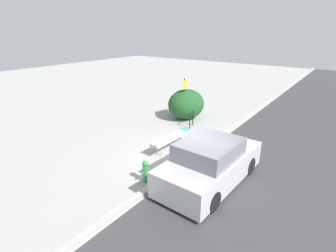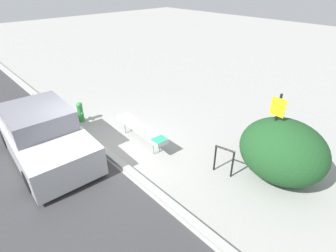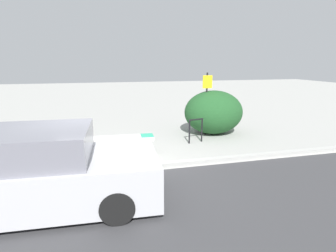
{
  "view_description": "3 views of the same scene",
  "coord_description": "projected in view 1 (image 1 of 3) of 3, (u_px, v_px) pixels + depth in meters",
  "views": [
    {
      "loc": [
        -8.05,
        -4.58,
        4.78
      ],
      "look_at": [
        0.5,
        1.55,
        0.86
      ],
      "focal_mm": 28.0,
      "sensor_mm": 36.0,
      "label": 1
    },
    {
      "loc": [
        6.09,
        -3.01,
        4.71
      ],
      "look_at": [
        1.08,
        1.61,
        0.78
      ],
      "focal_mm": 28.0,
      "sensor_mm": 36.0,
      "label": 2
    },
    {
      "loc": [
        0.04,
        -6.22,
        2.68
      ],
      "look_at": [
        1.57,
        -0.01,
        1.11
      ],
      "focal_mm": 28.0,
      "sensor_mm": 36.0,
      "label": 3
    }
  ],
  "objects": [
    {
      "name": "shrub_hedge",
      "position": [
        186.0,
        104.0,
        14.65
      ],
      "size": [
        2.22,
        1.92,
        1.64
      ],
      "color": "#1E4C23",
      "rests_on": "ground_plane"
    },
    {
      "name": "bike_rack",
      "position": [
        191.0,
        118.0,
        13.42
      ],
      "size": [
        0.55,
        0.18,
        0.83
      ],
      "rotation": [
        0.0,
        0.0,
        0.23
      ],
      "color": "black",
      "rests_on": "ground_plane"
    },
    {
      "name": "ground_plane",
      "position": [
        193.0,
        158.0,
        10.3
      ],
      "size": [
        60.0,
        60.0,
        0.0
      ],
      "primitive_type": "plane",
      "color": "#9E9E99"
    },
    {
      "name": "curb",
      "position": [
        193.0,
        157.0,
        10.27
      ],
      "size": [
        60.0,
        0.2,
        0.13
      ],
      "color": "#A8A8A3",
      "rests_on": "ground_plane"
    },
    {
      "name": "parked_car_near",
      "position": [
        210.0,
        163.0,
        8.5
      ],
      "size": [
        4.22,
        2.0,
        1.51
      ],
      "rotation": [
        0.0,
        0.0,
        -0.05
      ],
      "color": "black",
      "rests_on": "ground_plane"
    },
    {
      "name": "bench",
      "position": [
        172.0,
        137.0,
        10.97
      ],
      "size": [
        2.31,
        0.54,
        0.57
      ],
      "rotation": [
        0.0,
        0.0,
        -0.05
      ],
      "color": "#99999E",
      "rests_on": "ground_plane"
    },
    {
      "name": "fire_hydrant",
      "position": [
        146.0,
        170.0,
        8.6
      ],
      "size": [
        0.36,
        0.22,
        0.77
      ],
      "color": "#338C3F",
      "rests_on": "ground_plane"
    },
    {
      "name": "sign_post",
      "position": [
        184.0,
        96.0,
        14.17
      ],
      "size": [
        0.36,
        0.08,
        2.3
      ],
      "color": "black",
      "rests_on": "ground_plane"
    }
  ]
}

